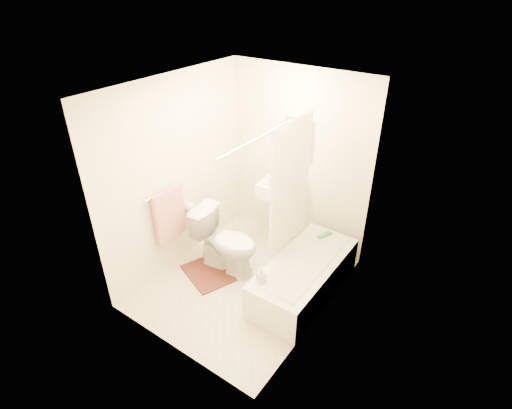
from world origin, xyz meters
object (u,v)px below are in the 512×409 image
Objects in this scene: toilet at (226,242)px; sink at (281,211)px; bathtub at (304,277)px; bath_mat at (208,273)px; soap_bottle at (261,275)px.

sink is at bearing -23.15° from toilet.
toilet is at bearing -169.33° from bathtub.
sink reaches higher than toilet.
toilet is 0.54× the size of bathtub.
bath_mat is 3.45× the size of soap_bottle.
bathtub is 8.24× the size of soap_bottle.
sink is 0.68× the size of bathtub.
soap_bottle is (0.52, -1.23, 0.00)m from sink.
bath_mat is (-1.14, -0.43, -0.21)m from bathtub.
sink is at bearing 70.19° from bath_mat.
sink is at bearing 113.10° from soap_bottle.
bath_mat is 1.06m from soap_bottle.
bath_mat is at bearing 146.55° from toilet.
sink reaches higher than soap_bottle.
bath_mat is (-0.39, -1.09, -0.51)m from sink.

